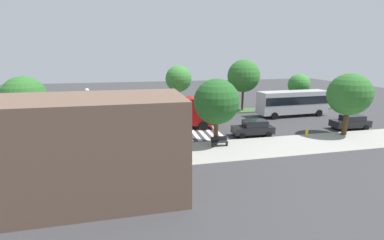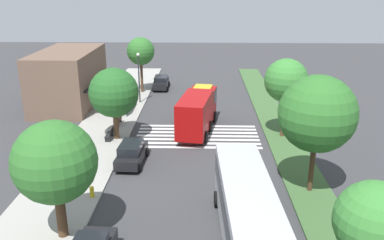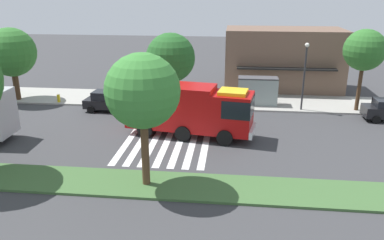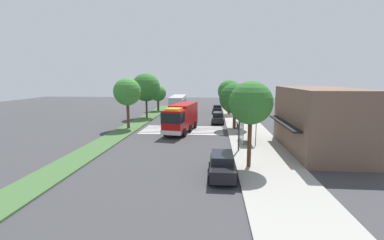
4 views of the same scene
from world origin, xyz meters
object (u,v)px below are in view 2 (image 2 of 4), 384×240
at_px(fire_truck, 198,109).
at_px(bus_stop_shelter, 125,96).
at_px(sidewalk_tree_center, 141,51).
at_px(street_lamp, 139,73).
at_px(parked_car_east, 161,82).
at_px(fire_hydrant, 92,192).
at_px(sidewalk_tree_far_west, 55,162).
at_px(bench_west_of_shelter, 110,134).
at_px(median_tree_far_west, 375,222).
at_px(median_tree_west, 317,114).
at_px(bench_near_shelter, 119,120).
at_px(sidewalk_tree_west, 114,93).
at_px(parked_car_mid, 132,153).
at_px(median_tree_center, 286,81).
at_px(transit_bus, 246,206).

height_order(fire_truck, bus_stop_shelter, fire_truck).
bearing_deg(sidewalk_tree_center, street_lamp, -175.15).
distance_m(parked_car_east, fire_hydrant, 28.76).
bearing_deg(sidewalk_tree_far_west, bench_west_of_shelter, 2.20).
xyz_separation_m(median_tree_far_west, median_tree_west, (9.76, 0.00, 1.60)).
height_order(sidewalk_tree_far_west, median_tree_west, median_tree_west).
bearing_deg(bench_near_shelter, sidewalk_tree_west, -171.48).
distance_m(parked_car_east, street_lamp, 7.54).
bearing_deg(bench_near_shelter, parked_car_mid, -162.45).
distance_m(bus_stop_shelter, sidewalk_tree_far_west, 22.57).
bearing_deg(bus_stop_shelter, median_tree_west, -137.36).
bearing_deg(fire_truck, fire_hydrant, 161.84).
bearing_deg(sidewalk_tree_west, median_tree_center, -85.94).
height_order(fire_truck, median_tree_west, median_tree_west).
relative_size(sidewalk_tree_far_west, median_tree_far_west, 1.20).
bearing_deg(sidewalk_tree_center, bench_near_shelter, 177.44).
height_order(parked_car_east, bench_near_shelter, parked_car_east).
bearing_deg(sidewalk_tree_west, sidewalk_tree_far_west, -180.00).
bearing_deg(median_tree_west, parked_car_mid, 72.04).
height_order(bench_west_of_shelter, fire_hydrant, bench_west_of_shelter).
distance_m(parked_car_east, bench_near_shelter, 14.82).
height_order(parked_car_mid, fire_hydrant, parked_car_mid).
xyz_separation_m(fire_truck, bench_west_of_shelter, (-2.87, 7.80, -1.48)).
relative_size(parked_car_mid, parked_car_east, 0.99).
distance_m(bus_stop_shelter, median_tree_west, 23.17).
relative_size(fire_truck, median_tree_far_west, 1.69).
xyz_separation_m(fire_truck, parked_car_mid, (-7.66, 5.04, -1.18)).
xyz_separation_m(transit_bus, bench_west_of_shelter, (14.53, 10.57, -1.56)).
relative_size(transit_bus, bus_stop_shelter, 2.98).
distance_m(bus_stop_shelter, street_lamp, 4.20).
relative_size(bench_near_shelter, bench_west_of_shelter, 1.00).
bearing_deg(median_tree_center, transit_bus, 162.69).
xyz_separation_m(bus_stop_shelter, median_tree_center, (-6.66, -15.51, 3.36)).
distance_m(bench_near_shelter, sidewalk_tree_far_west, 18.84).
bearing_deg(parked_car_east, sidewalk_tree_west, 172.90).
relative_size(bench_west_of_shelter, street_lamp, 0.28).
bearing_deg(fire_truck, parked_car_east, 26.95).
relative_size(transit_bus, bench_west_of_shelter, 6.52).
relative_size(bus_stop_shelter, fire_hydrant, 5.00).
height_order(bench_west_of_shelter, sidewalk_tree_far_west, sidewalk_tree_far_west).
distance_m(fire_truck, parked_car_east, 16.44).
relative_size(transit_bus, median_tree_center, 1.48).
bearing_deg(transit_bus, bench_near_shelter, -152.48).
relative_size(fire_truck, parked_car_mid, 2.08).
distance_m(bench_near_shelter, fire_hydrant, 14.19).
distance_m(fire_truck, parked_car_mid, 9.25).
bearing_deg(bench_west_of_shelter, transit_bus, -143.97).
height_order(parked_car_east, bus_stop_shelter, bus_stop_shelter).
height_order(parked_car_east, street_lamp, street_lamp).
distance_m(transit_bus, median_tree_center, 16.83).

